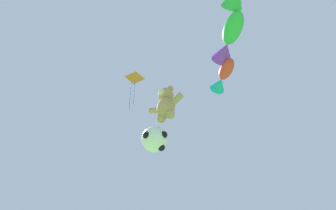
{
  "coord_description": "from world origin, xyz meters",
  "views": [
    {
      "loc": [
        3.37,
        -0.41,
        1.2
      ],
      "look_at": [
        -0.67,
        4.84,
        7.46
      ],
      "focal_mm": 24.0,
      "sensor_mm": 36.0,
      "label": 1
    }
  ],
  "objects_px": {
    "teddy_bear_kite": "(166,104)",
    "fish_kite_crimson": "(223,77)",
    "diamond_kite": "(134,80)",
    "soccer_ball_kite": "(155,139)",
    "fish_kite_emerald": "(228,41)"
  },
  "relations": [
    {
      "from": "teddy_bear_kite",
      "to": "fish_kite_crimson",
      "type": "xyz_separation_m",
      "value": [
        1.99,
        1.49,
        1.59
      ]
    },
    {
      "from": "fish_kite_crimson",
      "to": "diamond_kite",
      "type": "bearing_deg",
      "value": -176.74
    },
    {
      "from": "teddy_bear_kite",
      "to": "diamond_kite",
      "type": "height_order",
      "value": "diamond_kite"
    },
    {
      "from": "soccer_ball_kite",
      "to": "diamond_kite",
      "type": "bearing_deg",
      "value": 161.06
    },
    {
      "from": "teddy_bear_kite",
      "to": "fish_kite_emerald",
      "type": "distance_m",
      "value": 3.57
    },
    {
      "from": "soccer_ball_kite",
      "to": "diamond_kite",
      "type": "distance_m",
      "value": 7.02
    },
    {
      "from": "fish_kite_crimson",
      "to": "diamond_kite",
      "type": "height_order",
      "value": "diamond_kite"
    },
    {
      "from": "teddy_bear_kite",
      "to": "soccer_ball_kite",
      "type": "xyz_separation_m",
      "value": [
        -0.66,
        0.19,
        -1.29
      ]
    },
    {
      "from": "fish_kite_crimson",
      "to": "diamond_kite",
      "type": "xyz_separation_m",
      "value": [
        -5.52,
        -0.31,
        3.46
      ]
    },
    {
      "from": "fish_kite_emerald",
      "to": "fish_kite_crimson",
      "type": "bearing_deg",
      "value": 128.51
    },
    {
      "from": "fish_kite_emerald",
      "to": "soccer_ball_kite",
      "type": "bearing_deg",
      "value": -178.35
    },
    {
      "from": "fish_kite_crimson",
      "to": "fish_kite_emerald",
      "type": "distance_m",
      "value": 1.58
    },
    {
      "from": "teddy_bear_kite",
      "to": "soccer_ball_kite",
      "type": "bearing_deg",
      "value": 164.04
    },
    {
      "from": "soccer_ball_kite",
      "to": "fish_kite_emerald",
      "type": "bearing_deg",
      "value": 1.65
    },
    {
      "from": "soccer_ball_kite",
      "to": "fish_kite_crimson",
      "type": "xyz_separation_m",
      "value": [
        2.64,
        1.3,
        2.87
      ]
    }
  ]
}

